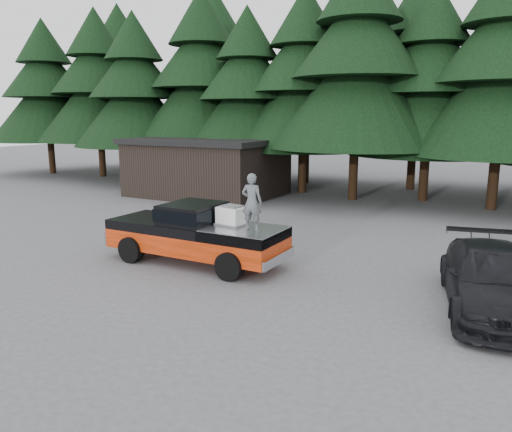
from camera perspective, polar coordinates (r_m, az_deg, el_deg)
The scene contains 8 objects.
ground at distance 15.01m, azimuth -2.74°, elevation -6.60°, with size 120.00×120.00×0.00m, color #504F52.
pickup_truck at distance 16.01m, azimuth -6.88°, elevation -3.02°, with size 6.00×2.04×1.33m, color #EC3C12, non-canonical shape.
truck_cab at distance 15.86m, azimuth -7.26°, elevation 0.38°, with size 1.66×1.90×0.59m, color black.
air_compressor at distance 15.30m, azimuth -2.77°, elevation -0.04°, with size 0.79×0.66×0.54m, color silver.
man_on_bed at distance 14.48m, azimuth -0.48°, elevation 1.61°, with size 0.62×0.40×1.69m, color #565B5E.
parked_car at distance 13.40m, azimuth 25.37°, elevation -6.57°, with size 2.14×5.27×1.53m, color black.
utility_building at distance 29.38m, azimuth -5.57°, elevation 5.66°, with size 8.40×6.40×3.30m.
treeline at distance 30.33m, azimuth 15.84°, elevation 16.94°, with size 60.15×16.05×17.50m.
Camera 1 is at (7.47, -12.15, 4.69)m, focal length 35.00 mm.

